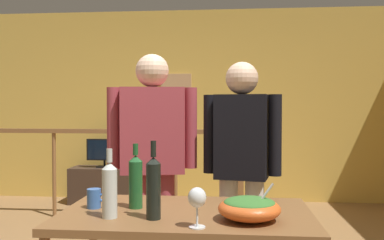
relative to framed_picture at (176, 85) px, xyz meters
name	(u,v)px	position (x,y,z in m)	size (l,w,h in m)	color
back_wall	(186,105)	(0.13, 0.06, -0.29)	(6.30, 0.10, 2.65)	gold
framed_picture	(176,85)	(0.00, 0.00, 0.00)	(0.43, 0.03, 0.31)	tan
stair_railing	(131,159)	(-0.40, -1.06, -0.91)	(3.71, 0.10, 1.10)	brown
tv_console	(105,185)	(-0.94, -0.29, -1.37)	(0.90, 0.40, 0.48)	#38281E
flat_screen_tv	(104,151)	(-0.94, -0.32, -0.90)	(0.46, 0.12, 0.39)	black
serving_table	(186,225)	(0.53, -3.63, -0.94)	(1.33, 0.77, 0.75)	brown
salad_bowl	(249,207)	(0.85, -3.78, -0.80)	(0.31, 0.31, 0.19)	#DB5B23
wine_glass	(197,199)	(0.61, -3.93, -0.73)	(0.09, 0.09, 0.19)	silver
wine_bottle_clear	(110,189)	(0.16, -3.79, -0.72)	(0.08, 0.08, 0.35)	silver
wine_bottle_green	(136,181)	(0.24, -3.58, -0.71)	(0.08, 0.08, 0.36)	#1E5628
wine_bottle_dark	(153,187)	(0.38, -3.80, -0.70)	(0.07, 0.07, 0.39)	black
mug_blue	(94,198)	(0.01, -3.60, -0.81)	(0.11, 0.08, 0.11)	#3866B2
person_standing_left	(152,150)	(0.22, -2.94, -0.61)	(0.62, 0.30, 1.67)	#9E3842
person_standing_right	(242,159)	(0.84, -2.94, -0.67)	(0.53, 0.28, 1.61)	beige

